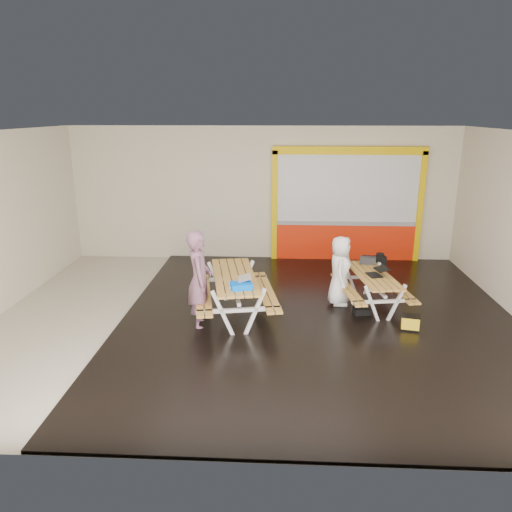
# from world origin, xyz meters

# --- Properties ---
(room) EXTENTS (10.02, 8.02, 3.52)m
(room) POSITION_xyz_m (0.00, 0.00, 1.75)
(room) COLOR beige
(room) RESTS_ON ground
(deck) EXTENTS (7.50, 7.98, 0.05)m
(deck) POSITION_xyz_m (1.25, 0.00, 0.03)
(deck) COLOR black
(deck) RESTS_ON room
(kiosk) EXTENTS (3.88, 0.16, 3.00)m
(kiosk) POSITION_xyz_m (2.20, 3.93, 1.44)
(kiosk) COLOR red
(kiosk) RESTS_ON room
(picnic_table_left) EXTENTS (1.85, 2.41, 0.87)m
(picnic_table_left) POSITION_xyz_m (-0.36, 0.04, 0.66)
(picnic_table_left) COLOR #B58438
(picnic_table_left) RESTS_ON deck
(picnic_table_right) EXTENTS (1.51, 2.00, 0.73)m
(picnic_table_right) POSITION_xyz_m (2.35, 0.64, 0.57)
(picnic_table_right) COLOR #B58438
(picnic_table_right) RESTS_ON deck
(person_left) EXTENTS (0.55, 0.74, 1.85)m
(person_left) POSITION_xyz_m (-0.96, -0.38, 0.91)
(person_left) COLOR #784E63
(person_left) RESTS_ON deck
(person_right) EXTENTS (0.54, 0.75, 1.42)m
(person_right) POSITION_xyz_m (1.70, 0.73, 0.77)
(person_right) COLOR white
(person_right) RESTS_ON deck
(laptop_left) EXTENTS (0.43, 0.40, 0.17)m
(laptop_left) POSITION_xyz_m (-0.24, -0.48, 0.92)
(laptop_left) COLOR silver
(laptop_left) RESTS_ON picnic_table_left
(laptop_right) EXTENTS (0.46, 0.43, 0.16)m
(laptop_right) POSITION_xyz_m (2.41, 0.57, 0.79)
(laptop_right) COLOR black
(laptop_right) RESTS_ON picnic_table_right
(blue_pouch) EXTENTS (0.42, 0.35, 0.11)m
(blue_pouch) POSITION_xyz_m (-0.18, -0.66, 0.92)
(blue_pouch) COLOR blue
(blue_pouch) RESTS_ON picnic_table_left
(toolbox) EXTENTS (0.35, 0.22, 0.19)m
(toolbox) POSITION_xyz_m (2.35, 1.32, 0.81)
(toolbox) COLOR black
(toolbox) RESTS_ON picnic_table_right
(backpack) EXTENTS (0.28, 0.20, 0.43)m
(backpack) POSITION_xyz_m (2.66, 1.59, 0.67)
(backpack) COLOR black
(backpack) RESTS_ON picnic_table_right
(dark_case) EXTENTS (0.36, 0.29, 0.12)m
(dark_case) POSITION_xyz_m (2.11, 0.25, 0.11)
(dark_case) COLOR black
(dark_case) RESTS_ON deck
(fluke_bag) EXTENTS (0.36, 0.27, 0.28)m
(fluke_bag) POSITION_xyz_m (2.86, -0.44, 0.19)
(fluke_bag) COLOR black
(fluke_bag) RESTS_ON deck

